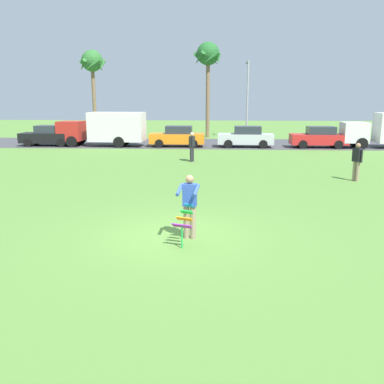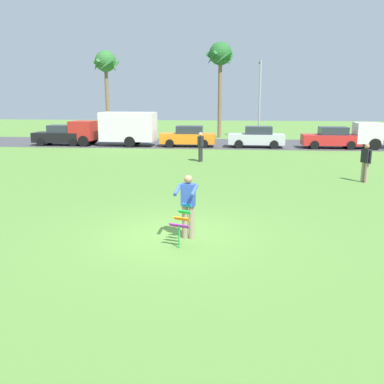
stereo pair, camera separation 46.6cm
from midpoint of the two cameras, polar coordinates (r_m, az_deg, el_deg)
The scene contains 14 objects.
ground_plane at distance 11.45m, azimuth -3.40°, elevation -6.06°, with size 120.00×120.00×0.00m, color #568438.
road_strip at distance 34.70m, azimuth 1.27°, elevation 6.68°, with size 120.00×8.00×0.01m, color #424247.
person_kite_flyer at distance 10.98m, azimuth -1.55°, elevation -1.69°, with size 0.60×0.70×1.73m.
kite_held at distance 10.47m, azimuth -2.33°, elevation -3.86°, with size 0.54×0.71×1.06m.
parked_car_black at distance 34.93m, azimuth -19.46°, elevation 7.27°, with size 4.22×1.88×1.60m.
parked_truck_red_cab at distance 33.35m, azimuth -12.02°, elevation 8.58°, with size 6.77×2.30×2.62m.
parked_car_orange at distance 32.38m, azimuth -2.41°, elevation 7.60°, with size 4.22×1.88×1.60m.
parked_car_silver at distance 32.27m, azimuth 7.00°, elevation 7.50°, with size 4.24×1.92×1.60m.
parked_car_red at distance 33.07m, azimuth 16.66°, elevation 7.19°, with size 4.20×1.84×1.60m.
palm_tree_left_near at distance 44.25m, azimuth -13.84°, elevation 16.64°, with size 2.58×2.71×8.34m.
palm_tree_right_near at distance 40.28m, azimuth 1.87°, elevation 17.93°, with size 2.58×2.71×8.74m.
streetlight_pole at distance 39.12m, azimuth 7.28°, elevation 13.13°, with size 0.24×1.65×7.00m.
person_walker_near at distance 20.09m, azimuth 21.09°, elevation 4.03°, with size 0.38×0.50×1.73m.
person_walker_far at distance 24.64m, azimuth -0.56°, elevation 6.35°, with size 0.35×0.52×1.73m.
Camera 1 is at (1.10, -10.77, 3.69)m, focal length 38.83 mm.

